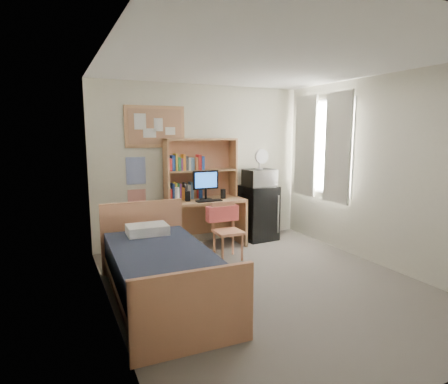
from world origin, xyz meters
name	(u,v)px	position (x,y,z in m)	size (l,w,h in m)	color
floor	(267,286)	(0.00, 0.00, -0.01)	(3.60, 4.20, 0.02)	slate
ceiling	(271,62)	(0.00, 0.00, 2.60)	(3.60, 4.20, 0.02)	white
wall_back	(202,165)	(0.00, 2.10, 1.30)	(3.60, 0.04, 2.60)	silver
wall_front	(438,214)	(0.00, -2.10, 1.30)	(3.60, 0.04, 2.60)	silver
wall_left	(108,189)	(-1.80, 0.00, 1.30)	(0.04, 4.20, 2.60)	silver
wall_right	(382,172)	(1.80, 0.00, 1.30)	(0.04, 4.20, 2.60)	silver
window_unit	(322,147)	(1.75, 1.20, 1.60)	(0.10, 1.40, 1.70)	white
curtain_left	(338,148)	(1.72, 0.80, 1.60)	(0.04, 0.55, 1.70)	beige
curtain_right	(305,146)	(1.72, 1.60, 1.60)	(0.04, 0.55, 1.70)	beige
bulletin_board	(155,127)	(-0.78, 2.08, 1.92)	(0.94, 0.03, 0.64)	tan
poster_wave	(136,171)	(-1.10, 2.09, 1.25)	(0.30, 0.01, 0.42)	#2A48AB
poster_japan	(137,201)	(-1.10, 2.09, 0.78)	(0.28, 0.01, 0.36)	red
desk	(205,223)	(-0.10, 1.77, 0.39)	(1.25, 0.62, 0.78)	tan
desk_chair	(228,231)	(-0.01, 1.07, 0.41)	(0.41, 0.41, 0.83)	tan
mini_fridge	(258,212)	(0.92, 1.81, 0.47)	(0.55, 0.55, 0.93)	black
bed	(163,276)	(-1.26, 0.10, 0.29)	(1.04, 2.08, 0.57)	black
hutch	(201,168)	(-0.09, 1.92, 1.26)	(1.17, 0.30, 0.96)	tan
monitor	(206,186)	(-0.10, 1.71, 1.00)	(0.42, 0.03, 0.44)	black
keyboard	(209,201)	(-0.10, 1.57, 0.79)	(0.40, 0.13, 0.02)	black
speaker_left	(188,196)	(-0.40, 1.71, 0.86)	(0.07, 0.07, 0.16)	black
speaker_right	(223,194)	(0.20, 1.70, 0.86)	(0.06, 0.06, 0.15)	black
water_bottle	(177,195)	(-0.58, 1.68, 0.90)	(0.07, 0.07, 0.23)	white
hoodie	(222,213)	(-0.01, 1.27, 0.64)	(0.48, 0.15, 0.23)	#F65F5D
microwave	(259,178)	(0.92, 1.79, 1.07)	(0.49, 0.37, 0.29)	silver
desk_fan	(260,160)	(0.92, 1.79, 1.37)	(0.24, 0.24, 0.30)	white
pillow	(147,229)	(-1.24, 0.85, 0.63)	(0.50, 0.35, 0.12)	white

